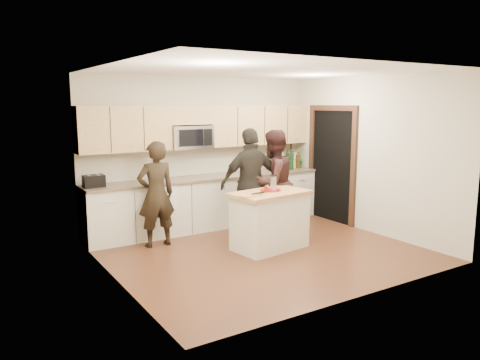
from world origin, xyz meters
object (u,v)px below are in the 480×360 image
toaster (94,181)px  woman_center (273,183)px  woman_right (251,183)px  woman_left (156,194)px  island (270,220)px

toaster → woman_center: bearing=-19.9°
toaster → woman_right: 2.52m
toaster → woman_center: (2.74, -0.99, -0.13)m
woman_left → woman_right: 1.58m
island → toaster: size_ratio=3.96×
island → woman_left: bearing=135.9°
island → toaster: toaster is taller
woman_left → woman_center: bearing=167.8°
woman_left → woman_center: 1.98m
island → woman_right: 0.83m
island → woman_center: 0.91m
island → woman_center: size_ratio=0.71×
toaster → woman_left: (0.81, -0.54, -0.20)m
toaster → woman_right: woman_right is taller
island → woman_left: (-1.43, 1.06, 0.38)m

